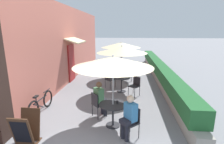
% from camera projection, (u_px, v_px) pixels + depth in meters
% --- Properties ---
extents(cafe_facade_wall, '(0.98, 14.11, 4.20)m').
position_uv_depth(cafe_facade_wall, '(71.00, 44.00, 10.46)').
color(cafe_facade_wall, '#C66B5B').
rests_on(cafe_facade_wall, ground_plane).
extents(planter_hedge, '(0.60, 13.11, 1.01)m').
position_uv_depth(planter_hedge, '(159.00, 71.00, 10.39)').
color(planter_hedge, gray).
rests_on(planter_hedge, ground_plane).
extents(patio_table_near, '(0.86, 0.86, 0.72)m').
position_uv_depth(patio_table_near, '(113.00, 109.00, 5.36)').
color(patio_table_near, '#28282D').
rests_on(patio_table_near, ground_plane).
extents(patio_umbrella_near, '(2.34, 2.34, 2.24)m').
position_uv_depth(patio_umbrella_near, '(113.00, 62.00, 5.01)').
color(patio_umbrella_near, '#B7B7BC').
rests_on(patio_umbrella_near, ground_plane).
extents(cafe_chair_near_left, '(0.57, 0.57, 0.87)m').
position_uv_depth(cafe_chair_near_left, '(132.00, 120.00, 4.82)').
color(cafe_chair_near_left, '#232328').
rests_on(cafe_chair_near_left, ground_plane).
extents(seated_patron_near_left, '(0.51, 0.51, 1.25)m').
position_uv_depth(seated_patron_near_left, '(129.00, 115.00, 4.71)').
color(seated_patron_near_left, '#23232D').
rests_on(seated_patron_near_left, ground_plane).
extents(cafe_chair_near_right, '(0.57, 0.57, 0.87)m').
position_uv_depth(cafe_chair_near_right, '(97.00, 103.00, 5.92)').
color(cafe_chair_near_right, '#232328').
rests_on(cafe_chair_near_right, ground_plane).
extents(seated_patron_near_right, '(0.51, 0.51, 1.25)m').
position_uv_depth(seated_patron_near_right, '(100.00, 97.00, 5.95)').
color(seated_patron_near_right, '#23232D').
rests_on(seated_patron_near_right, ground_plane).
extents(coffee_cup_near, '(0.07, 0.07, 0.09)m').
position_uv_depth(coffee_cup_near, '(117.00, 102.00, 5.36)').
color(coffee_cup_near, '#232328').
rests_on(coffee_cup_near, patio_table_near).
extents(patio_table_mid, '(0.86, 0.86, 0.72)m').
position_uv_depth(patio_table_mid, '(121.00, 81.00, 8.38)').
color(patio_table_mid, '#28282D').
rests_on(patio_table_mid, ground_plane).
extents(patio_umbrella_mid, '(2.34, 2.34, 2.24)m').
position_uv_depth(patio_umbrella_mid, '(122.00, 50.00, 8.02)').
color(patio_umbrella_mid, '#B7B7BC').
rests_on(patio_umbrella_mid, ground_plane).
extents(cafe_chair_mid_left, '(0.56, 0.56, 0.87)m').
position_uv_depth(cafe_chair_mid_left, '(109.00, 79.00, 8.86)').
color(cafe_chair_mid_left, '#232328').
rests_on(cafe_chair_mid_left, ground_plane).
extents(cafe_chair_mid_right, '(0.56, 0.56, 0.87)m').
position_uv_depth(cafe_chair_mid_right, '(135.00, 84.00, 7.91)').
color(cafe_chair_mid_right, '#232328').
rests_on(cafe_chair_mid_right, ground_plane).
extents(patio_table_far, '(0.86, 0.86, 0.72)m').
position_uv_depth(patio_table_far, '(121.00, 69.00, 10.75)').
color(patio_table_far, '#28282D').
rests_on(patio_table_far, ground_plane).
extents(patio_umbrella_far, '(2.34, 2.34, 2.24)m').
position_uv_depth(patio_umbrella_far, '(121.00, 45.00, 10.40)').
color(patio_umbrella_far, '#B7B7BC').
rests_on(patio_umbrella_far, ground_plane).
extents(cafe_chair_far_left, '(0.55, 0.55, 0.87)m').
position_uv_depth(cafe_chair_far_left, '(128.00, 72.00, 10.13)').
color(cafe_chair_far_left, '#232328').
rests_on(cafe_chair_far_left, ground_plane).
extents(cafe_chair_far_right, '(0.54, 0.54, 0.87)m').
position_uv_depth(cafe_chair_far_right, '(125.00, 67.00, 11.43)').
color(cafe_chair_far_right, '#232328').
rests_on(cafe_chair_far_right, ground_plane).
extents(cafe_chair_far_back, '(0.42, 0.42, 0.87)m').
position_uv_depth(cafe_chair_far_back, '(108.00, 70.00, 10.72)').
color(cafe_chair_far_back, '#232328').
rests_on(cafe_chair_far_back, ground_plane).
extents(coffee_cup_far, '(0.07, 0.07, 0.09)m').
position_uv_depth(coffee_cup_far, '(120.00, 66.00, 10.77)').
color(coffee_cup_far, white).
rests_on(coffee_cup_far, patio_table_far).
extents(bicycle_leaning, '(0.12, 1.67, 0.75)m').
position_uv_depth(bicycle_leaning, '(41.00, 104.00, 6.28)').
color(bicycle_leaning, black).
rests_on(bicycle_leaning, ground_plane).
extents(menu_board, '(0.56, 0.64, 0.88)m').
position_uv_depth(menu_board, '(26.00, 128.00, 4.55)').
color(menu_board, '#422819').
rests_on(menu_board, ground_plane).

